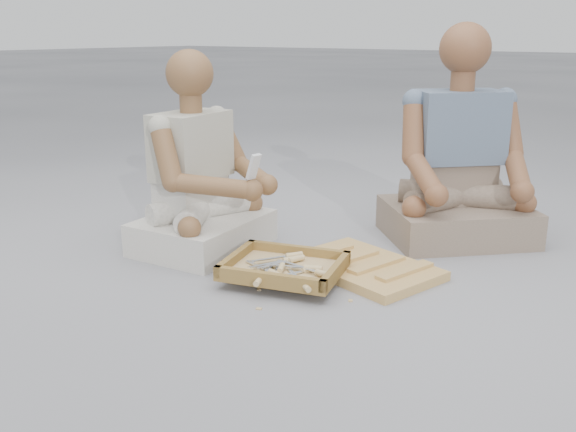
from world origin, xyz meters
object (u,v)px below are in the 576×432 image
Objects in this scene: carved_panel at (364,267)px; tool_tray at (284,268)px; companion at (459,170)px; craftsman at (200,184)px.

tool_tray reaches higher than carved_panel.
companion is (0.12, 0.65, 0.31)m from carved_panel.
tool_tray is 1.02m from companion.
craftsman is (-0.74, -0.17, 0.28)m from carved_panel.
companion is at bearing 71.20° from tool_tray.
companion is (0.32, 0.93, 0.27)m from tool_tray.
tool_tray is (-0.20, -0.28, 0.04)m from carved_panel.
craftsman is (-0.54, 0.11, 0.24)m from tool_tray.
carved_panel is at bearing 97.11° from craftsman.
tool_tray is at bearing -125.61° from carved_panel.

